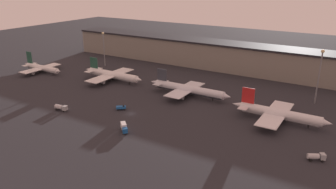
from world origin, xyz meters
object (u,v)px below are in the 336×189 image
object	(u,v)px
airplane_2	(188,89)
airplane_3	(278,114)
service_vehicle_0	(121,107)
service_vehicle_1	(316,157)
service_vehicle_2	(124,127)
airplane_0	(42,68)
service_vehicle_3	(61,107)
airplane_1	(112,75)

from	to	relation	value
airplane_2	airplane_3	size ratio (longest dim) A/B	1.13
service_vehicle_0	service_vehicle_1	world-z (taller)	service_vehicle_1
service_vehicle_1	service_vehicle_2	world-z (taller)	service_vehicle_2
airplane_0	airplane_3	xyz separation A→B (m)	(158.59, 2.28, 0.54)
airplane_2	service_vehicle_3	distance (m)	66.76
airplane_1	airplane_2	bearing A→B (deg)	0.23
airplane_3	airplane_1	bearing A→B (deg)	175.48
airplane_0	airplane_2	distance (m)	108.30
airplane_1	service_vehicle_1	size ratio (longest dim) A/B	7.19
airplane_0	service_vehicle_0	size ratio (longest dim) A/B	7.07
airplane_1	service_vehicle_3	size ratio (longest dim) A/B	6.74
service_vehicle_0	airplane_0	bearing A→B (deg)	126.43
airplane_3	airplane_0	bearing A→B (deg)	-179.12
airplane_0	service_vehicle_2	bearing A→B (deg)	-21.67
service_vehicle_0	service_vehicle_3	distance (m)	29.33
airplane_1	service_vehicle_3	distance (m)	52.21
airplane_2	service_vehicle_2	bearing A→B (deg)	-92.26
airplane_0	service_vehicle_2	world-z (taller)	airplane_0
airplane_2	service_vehicle_2	xyz separation A→B (m)	(-2.14, -52.92, -1.93)
airplane_1	service_vehicle_0	distance (m)	49.52
airplane_0	service_vehicle_1	size ratio (longest dim) A/B	5.80
airplane_0	service_vehicle_1	world-z (taller)	airplane_0
airplane_0	airplane_2	bearing A→B (deg)	5.79
airplane_3	service_vehicle_3	bearing A→B (deg)	-155.49
airplane_2	airplane_3	bearing A→B (deg)	-9.48
service_vehicle_0	service_vehicle_3	xyz separation A→B (m)	(-24.31, -16.41, 0.49)
airplane_1	service_vehicle_2	distance (m)	73.93
airplane_2	airplane_3	world-z (taller)	airplane_3
airplane_1	service_vehicle_0	xyz separation A→B (m)	(35.36, -34.58, -2.64)
service_vehicle_3	service_vehicle_0	bearing A→B (deg)	26.18
airplane_2	service_vehicle_0	bearing A→B (deg)	-118.03
service_vehicle_1	service_vehicle_2	bearing A→B (deg)	165.27
airplane_2	airplane_0	bearing A→B (deg)	-174.21
airplane_3	service_vehicle_0	size ratio (longest dim) A/B	8.48
airplane_3	service_vehicle_1	bearing A→B (deg)	-53.31
airplane_1	service_vehicle_1	bearing A→B (deg)	-15.80
service_vehicle_2	service_vehicle_3	world-z (taller)	service_vehicle_2
service_vehicle_1	service_vehicle_3	bearing A→B (deg)	159.74
airplane_3	service_vehicle_0	bearing A→B (deg)	-159.26
airplane_0	service_vehicle_0	xyz separation A→B (m)	(89.21, -23.92, -2.02)
airplane_2	service_vehicle_1	xyz separation A→B (m)	(71.01, -35.66, -2.15)
airplane_2	service_vehicle_2	size ratio (longest dim) A/B	7.56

